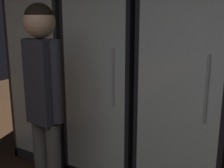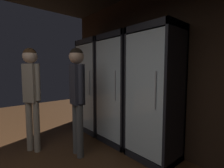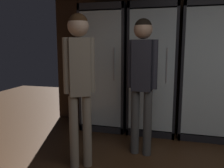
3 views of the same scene
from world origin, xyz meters
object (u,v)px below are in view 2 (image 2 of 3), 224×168
(cooler_left, at_px, (121,90))
(shopper_far, at_px, (31,86))
(cooler_far_left, at_px, (97,87))
(cooler_center, at_px, (156,95))
(shopper_near, at_px, (77,89))

(cooler_left, height_order, shopper_far, cooler_left)
(cooler_far_left, bearing_deg, shopper_far, -85.51)
(shopper_far, bearing_deg, cooler_left, 64.32)
(cooler_center, bearing_deg, shopper_far, -136.12)
(shopper_near, height_order, shopper_far, shopper_far)
(cooler_center, xyz_separation_m, shopper_far, (-1.47, -1.41, 0.12))
(shopper_far, bearing_deg, cooler_center, 43.88)
(cooler_far_left, relative_size, shopper_far, 1.17)
(cooler_far_left, bearing_deg, cooler_center, -0.02)
(cooler_left, distance_m, shopper_far, 1.57)
(cooler_far_left, xyz_separation_m, cooler_left, (0.79, -0.00, -0.01))
(cooler_center, distance_m, shopper_far, 2.04)
(cooler_far_left, distance_m, shopper_far, 1.42)
(shopper_near, relative_size, shopper_far, 0.99)
(shopper_far, bearing_deg, shopper_near, 39.02)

